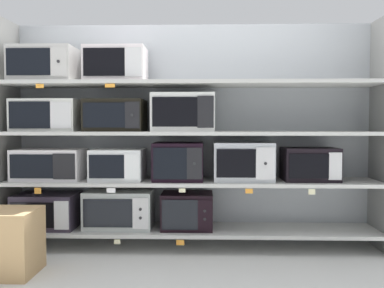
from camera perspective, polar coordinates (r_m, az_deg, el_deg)
back_panel at (r=3.96m, az=0.12°, el=1.42°), size 3.35×0.04×1.96m
upright_left at (r=4.07m, az=-23.21°, el=1.23°), size 0.05×0.50×1.96m
upright_right at (r=3.98m, az=23.76°, el=1.19°), size 0.05×0.50×1.96m
shelf_0 at (r=3.81m, az=0.00°, el=-11.22°), size 3.15×0.50×0.03m
microwave_0 at (r=4.00m, az=-18.47°, el=-8.27°), size 0.52×0.40×0.30m
microwave_1 at (r=3.83m, az=-9.54°, el=-8.44°), size 0.58×0.35×0.32m
microwave_2 at (r=3.77m, az=-0.65°, el=-8.75°), size 0.44×0.35×0.31m
price_tag_0 at (r=3.82m, az=-19.65°, el=-11.99°), size 0.05×0.00×0.05m
price_tag_1 at (r=3.64m, az=-9.79°, el=-12.55°), size 0.05×0.00×0.04m
price_tag_2 at (r=3.58m, az=-1.55°, el=-12.82°), size 0.06×0.00×0.04m
shelf_1 at (r=3.73m, az=0.00°, el=-4.98°), size 3.15×0.50×0.03m
microwave_3 at (r=3.94m, az=-18.19°, el=-2.55°), size 0.57×0.38×0.26m
microwave_4 at (r=3.78m, az=-9.67°, el=-2.66°), size 0.44×0.39×0.26m
microwave_5 at (r=3.71m, az=-1.79°, el=-2.29°), size 0.42×0.41×0.32m
microwave_6 at (r=3.72m, az=6.71°, el=-2.27°), size 0.50×0.40×0.32m
microwave_7 at (r=3.81m, az=15.21°, el=-2.58°), size 0.45×0.35×0.28m
price_tag_3 at (r=3.74m, az=-19.59°, el=-5.81°), size 0.05×0.00×0.05m
price_tag_4 at (r=3.56m, az=-10.59°, el=-6.01°), size 0.07×0.00×0.04m
price_tag_5 at (r=3.49m, az=-1.30°, el=-6.11°), size 0.05×0.00×0.03m
price_tag_6 at (r=3.50m, az=7.51°, el=-6.15°), size 0.06×0.00×0.04m
price_tag_7 at (r=3.58m, az=15.46°, el=-6.07°), size 0.05×0.00×0.04m
shelf_2 at (r=3.69m, az=0.00°, el=1.45°), size 3.15×0.50×0.03m
microwave_8 at (r=3.93m, az=-18.46°, el=3.59°), size 0.55×0.37×0.27m
microwave_9 at (r=3.77m, az=-9.98°, el=3.71°), size 0.49×0.42×0.27m
microwave_10 at (r=3.69m, az=-1.12°, el=4.17°), size 0.53×0.41×0.32m
shelf_3 at (r=3.71m, az=0.00°, el=7.92°), size 3.15×0.50×0.03m
microwave_11 at (r=3.96m, az=-18.70°, el=9.79°), size 0.53×0.43×0.29m
microwave_12 at (r=3.80m, az=-9.95°, el=10.22°), size 0.51×0.35×0.30m
price_tag_8 at (r=3.70m, az=-19.36°, el=7.20°), size 0.07×0.00×0.03m
price_tag_9 at (r=3.53m, az=-10.73°, el=7.55°), size 0.08×0.00×0.03m
shipping_carton at (r=3.40m, az=-22.96°, el=-11.78°), size 0.39×0.39×0.46m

